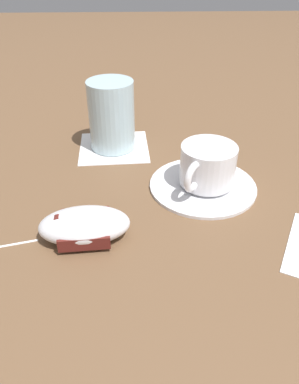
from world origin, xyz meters
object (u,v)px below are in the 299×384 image
Objects in this scene: computer_mouse at (84,225)px; coffee_cup at (207,165)px; drinking_glass at (112,115)px; saucer at (203,184)px.

coffee_cup is at bearing -147.88° from computer_mouse.
drinking_glass is at bearing -95.99° from computer_mouse.
coffee_cup is 0.20m from computer_mouse.
coffee_cup is 0.85× the size of computer_mouse.
saucer is 0.03m from coffee_cup.
coffee_cup reaches higher than computer_mouse.
computer_mouse reaches higher than saucer.
computer_mouse is at bearing 84.01° from drinking_glass.
saucer is 1.61× the size of coffee_cup.
saucer is 1.36× the size of drinking_glass.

